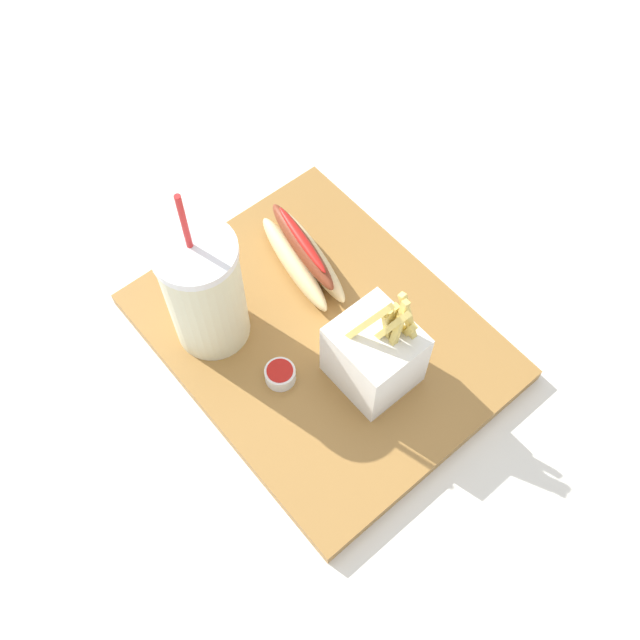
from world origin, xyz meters
The scene contains 6 objects.
ground_plane centered at (0.00, 0.00, -0.01)m, with size 2.40×2.40×0.02m, color silver.
food_tray centered at (0.00, 0.00, 0.01)m, with size 0.42×0.34×0.02m, color olive.
soda_cup centered at (0.09, 0.10, 0.10)m, with size 0.09×0.09×0.24m.
fries_basket centered at (-0.08, -0.01, 0.07)m, with size 0.09×0.08×0.16m.
hot_dog_1 centered at (0.09, -0.05, 0.05)m, with size 0.17×0.08×0.06m.
ketchup_cup_1 centered at (-0.02, 0.08, 0.03)m, with size 0.04×0.04×0.02m.
Camera 1 is at (-0.32, 0.27, 0.78)m, focal length 39.88 mm.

